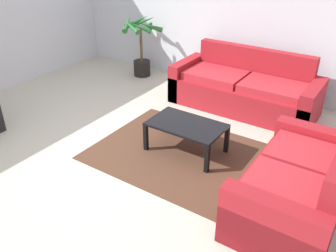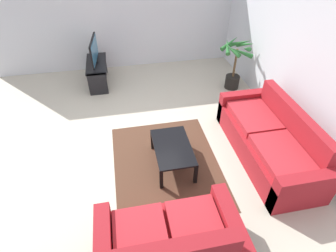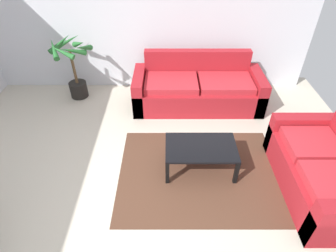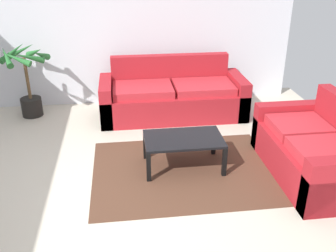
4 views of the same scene
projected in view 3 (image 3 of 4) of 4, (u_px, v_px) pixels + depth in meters
ground_plane at (139, 209)px, 3.29m from camera, size 6.60×6.60×0.00m
wall_back at (147, 17)px, 4.79m from camera, size 6.00×0.06×2.70m
couch_main at (196, 89)px, 4.89m from camera, size 2.26×0.90×0.90m
couch_loveseat at (323, 172)px, 3.36m from camera, size 0.90×1.62×0.90m
coffee_table at (200, 149)px, 3.60m from camera, size 0.94×0.58×0.40m
area_rug at (199, 172)px, 3.74m from camera, size 2.20×1.70×0.01m
potted_palm at (72, 69)px, 4.91m from camera, size 0.75×0.72×1.14m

